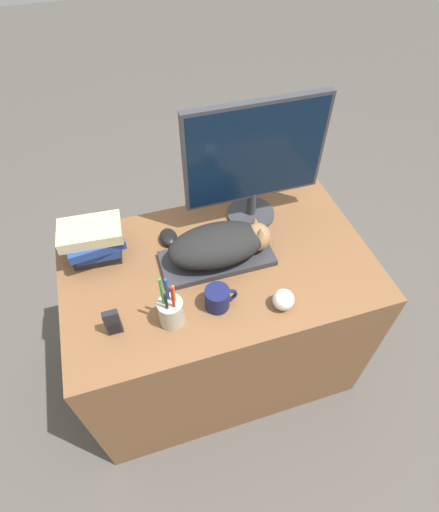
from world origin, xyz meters
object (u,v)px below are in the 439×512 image
Objects in this scene: monitor at (255,158)px; book_stack at (94,240)px; phone at (113,323)px; pen_cup at (171,311)px; keyboard at (217,258)px; cat at (222,244)px; baseball at (283,300)px; computer_mouse at (168,237)px; coffee_mug at (218,298)px.

book_stack is (-0.61, -0.03, -0.19)m from monitor.
monitor is at bearing 32.24° from phone.
monitor is 0.61m from pen_cup.
keyboard is 0.08m from cat.
baseball is (-0.05, -0.44, -0.24)m from monitor.
cat is 5.19× the size of baseball.
cat is at bearing 41.11° from pen_cup.
book_stack is at bearing -176.79° from monitor.
phone is (-0.18, 0.02, -0.00)m from pen_cup.
computer_mouse is at bearing 53.94° from phone.
monitor reaches higher than book_stack.
coffee_mug is 0.34m from phone.
cat is at bearing 0.00° from keyboard.
keyboard is at bearing 180.00° from cat.
coffee_mug is 0.21m from baseball.
book_stack is at bearing 143.99° from baseball.
pen_cup is 2.07× the size of phone.
book_stack is (-0.20, 0.35, 0.03)m from pen_cup.
computer_mouse is (-0.17, 0.15, -0.07)m from cat.
phone is (-0.34, 0.00, 0.01)m from coffee_mug.
cat is 0.23m from computer_mouse.
phone is 0.48× the size of book_stack.
monitor reaches higher than cat.
monitor is 0.64m from book_stack.
monitor is 7.18× the size of baseball.
phone reaches higher than baseball.
cat reaches higher than baseball.
cat is at bearing -19.70° from book_stack.
monitor reaches higher than coffee_mug.
pen_cup is at bearing -138.89° from cat.
baseball is (0.30, -0.40, 0.02)m from computer_mouse.
keyboard is at bearing 25.41° from phone.
phone is (-0.24, -0.34, 0.03)m from computer_mouse.
coffee_mug is 0.50× the size of book_stack.
cat is at bearing 117.35° from baseball.
pen_cup is (-0.41, -0.39, -0.22)m from monitor.
keyboard is 0.78× the size of monitor.
phone is at bearing -147.76° from monitor.
baseball reaches higher than computer_mouse.
pen_cup is at bearing 171.97° from baseball.
pen_cup is 0.36m from baseball.
baseball is at bearing -6.97° from phone.
monitor is at bearing 55.87° from coffee_mug.
cat reaches higher than computer_mouse.
coffee_mug is at bearing -124.13° from monitor.
book_stack is at bearing 179.53° from computer_mouse.
keyboard is 5.61× the size of baseball.
coffee_mug is at bearing 162.02° from baseball.
pen_cup reaches higher than cat.
cat is 0.72× the size of monitor.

